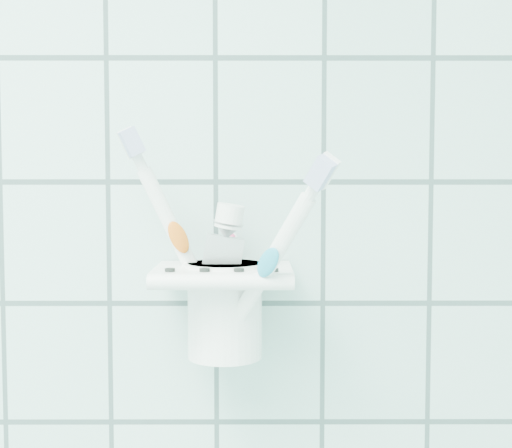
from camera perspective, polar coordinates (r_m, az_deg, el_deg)
holder_bracket at (r=0.66m, az=-2.62°, el=-4.18°), size 0.13×0.10×0.04m
cup at (r=0.67m, az=-2.51°, el=-6.56°), size 0.08×0.08×0.09m
toothbrush_pink at (r=0.68m, az=-2.25°, el=-0.19°), size 0.09×0.04×0.22m
toothbrush_blue at (r=0.67m, az=-3.88°, el=-1.54°), size 0.04×0.08×0.19m
toothbrush_orange at (r=0.65m, az=-2.94°, el=-0.35°), size 0.09×0.10×0.21m
toothpaste_tube at (r=0.66m, az=-3.90°, el=-3.26°), size 0.05×0.03×0.14m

